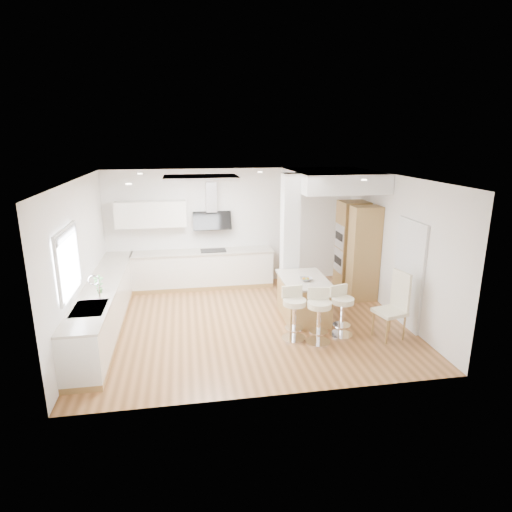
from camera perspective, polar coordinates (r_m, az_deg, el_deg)
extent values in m
plane|color=#A36B3C|center=(8.50, -1.06, -8.82)|extent=(6.00, 6.00, 0.00)
cube|color=white|center=(8.50, -1.06, -8.82)|extent=(6.00, 5.00, 0.02)
cube|color=white|center=(10.44, -3.16, 3.90)|extent=(6.00, 0.04, 2.80)
cube|color=white|center=(8.16, -22.44, -0.64)|extent=(0.04, 5.00, 2.80)
cube|color=white|center=(8.96, 18.23, 1.15)|extent=(0.04, 5.00, 2.80)
cube|color=white|center=(8.29, -7.36, 10.37)|extent=(1.40, 0.95, 0.05)
cube|color=silver|center=(8.30, -7.36, 10.26)|extent=(1.25, 0.80, 0.03)
cylinder|color=white|center=(9.22, -15.21, 10.54)|extent=(0.10, 0.10, 0.02)
cylinder|color=white|center=(7.24, -16.61, 9.17)|extent=(0.10, 0.10, 0.02)
cylinder|color=white|center=(9.33, 0.54, 11.13)|extent=(0.10, 0.10, 0.02)
cylinder|color=white|center=(9.24, 10.47, 10.83)|extent=(0.10, 0.10, 0.02)
cylinder|color=white|center=(7.85, 14.22, 9.80)|extent=(0.10, 0.10, 0.02)
cube|color=white|center=(7.24, -23.82, -0.69)|extent=(0.03, 1.15, 0.95)
cube|color=white|center=(7.12, -24.18, 3.21)|extent=(0.04, 1.28, 0.06)
cube|color=white|center=(7.39, -23.31, -4.45)|extent=(0.04, 1.28, 0.06)
cube|color=white|center=(6.67, -24.94, -2.15)|extent=(0.04, 0.06, 0.95)
cube|color=white|center=(7.81, -22.72, 0.55)|extent=(0.04, 0.06, 0.95)
cube|color=#ABAFB3|center=(7.14, -24.00, 2.63)|extent=(0.03, 1.18, 0.14)
cube|color=#443C35|center=(8.55, 19.75, -2.45)|extent=(0.02, 0.90, 2.00)
cube|color=white|center=(8.54, 19.66, -2.45)|extent=(0.05, 1.00, 2.10)
cube|color=#A98348|center=(8.77, -19.25, -8.59)|extent=(0.60, 4.50, 0.10)
cube|color=white|center=(8.61, -19.51, -5.97)|extent=(0.60, 4.50, 0.76)
cube|color=beige|center=(8.48, -19.75, -3.46)|extent=(0.63, 4.50, 0.04)
cube|color=#BBBBC0|center=(7.32, -21.37, -6.54)|extent=(0.50, 0.75, 0.02)
cube|color=#BBBBC0|center=(7.18, -21.60, -7.45)|extent=(0.40, 0.34, 0.10)
cube|color=#BBBBC0|center=(7.51, -21.06, -6.38)|extent=(0.40, 0.34, 0.10)
cylinder|color=white|center=(7.51, -20.17, -4.32)|extent=(0.02, 0.02, 0.36)
torus|color=white|center=(7.47, -20.83, -3.04)|extent=(0.18, 0.02, 0.18)
imported|color=#52954C|center=(7.85, -20.23, -3.58)|extent=(0.17, 0.12, 0.33)
cube|color=#A98348|center=(10.46, -6.96, -3.86)|extent=(3.30, 0.60, 0.10)
cube|color=white|center=(10.32, -7.03, -1.60)|extent=(3.30, 0.60, 0.76)
cube|color=beige|center=(10.21, -7.11, 0.54)|extent=(3.33, 0.63, 0.04)
cube|color=black|center=(10.22, -5.71, 0.74)|extent=(0.60, 0.40, 0.01)
cube|color=white|center=(10.16, -13.84, 5.45)|extent=(1.60, 0.34, 0.60)
cube|color=#BBBBC0|center=(10.17, -5.99, 7.82)|extent=(0.25, 0.18, 0.70)
cube|color=black|center=(10.18, -5.87, 4.69)|extent=(0.90, 0.26, 0.44)
cube|color=white|center=(9.13, 4.53, 2.17)|extent=(0.35, 0.35, 2.80)
cube|color=white|center=(9.66, 10.17, 9.94)|extent=(1.78, 2.20, 0.40)
cube|color=#A98348|center=(10.22, 12.63, 1.28)|extent=(0.62, 0.62, 2.10)
cube|color=#A98348|center=(9.60, 14.18, 0.25)|extent=(0.62, 0.40, 2.10)
cube|color=#BBBBC0|center=(10.05, 11.08, 2.59)|extent=(0.02, 0.55, 0.55)
cube|color=#BBBBC0|center=(10.20, 10.91, -0.58)|extent=(0.02, 0.55, 0.55)
cube|color=black|center=(10.05, 11.03, 2.59)|extent=(0.01, 0.45, 0.18)
cube|color=black|center=(10.19, 10.86, -0.58)|extent=(0.01, 0.45, 0.18)
cube|color=#A98348|center=(8.64, 6.34, -5.68)|extent=(0.85, 1.29, 0.78)
cube|color=beige|center=(8.50, 6.43, -3.10)|extent=(0.92, 1.37, 0.04)
imported|color=gray|center=(8.36, 6.67, -3.09)|extent=(0.24, 0.24, 0.06)
sphere|color=#C37A16|center=(8.37, 6.91, -3.06)|extent=(0.07, 0.07, 0.06)
sphere|color=#C37A16|center=(8.37, 6.40, -3.05)|extent=(0.07, 0.07, 0.06)
sphere|color=olive|center=(8.33, 6.74, -3.15)|extent=(0.07, 0.07, 0.06)
cylinder|color=white|center=(7.88, 5.05, -10.85)|extent=(0.46, 0.46, 0.03)
cylinder|color=white|center=(7.74, 5.11, -8.67)|extent=(0.07, 0.07, 0.64)
cylinder|color=white|center=(7.79, 5.09, -9.52)|extent=(0.36, 0.36, 0.01)
cylinder|color=beige|center=(7.59, 5.18, -6.17)|extent=(0.44, 0.44, 0.10)
cube|color=beige|center=(7.68, 4.82, -4.73)|extent=(0.38, 0.08, 0.22)
cylinder|color=white|center=(7.80, 8.25, -11.24)|extent=(0.51, 0.51, 0.03)
cylinder|color=white|center=(7.65, 8.35, -9.01)|extent=(0.08, 0.08, 0.65)
cylinder|color=white|center=(7.71, 8.31, -9.88)|extent=(0.39, 0.39, 0.02)
cylinder|color=beige|center=(7.51, 8.46, -6.44)|extent=(0.49, 0.49, 0.10)
cube|color=beige|center=(7.60, 8.34, -4.94)|extent=(0.38, 0.12, 0.22)
cylinder|color=white|center=(8.12, 11.25, -10.25)|extent=(0.51, 0.51, 0.03)
cylinder|color=white|center=(7.99, 11.37, -8.20)|extent=(0.08, 0.08, 0.62)
cylinder|color=white|center=(8.04, 11.32, -9.00)|extent=(0.39, 0.39, 0.01)
cylinder|color=beige|center=(7.86, 11.51, -5.85)|extent=(0.49, 0.49, 0.10)
cube|color=beige|center=(7.92, 10.92, -4.53)|extent=(0.36, 0.14, 0.21)
cube|color=beige|center=(8.06, 17.38, -7.14)|extent=(0.57, 0.57, 0.06)
cube|color=beige|center=(8.07, 18.74, -4.57)|extent=(0.16, 0.44, 0.76)
cylinder|color=#A98348|center=(7.92, 17.05, -9.63)|extent=(0.05, 0.05, 0.47)
cylinder|color=#A98348|center=(8.18, 15.34, -8.65)|extent=(0.05, 0.05, 0.47)
cylinder|color=#A98348|center=(8.15, 19.14, -9.06)|extent=(0.05, 0.05, 0.47)
cylinder|color=#A98348|center=(8.41, 17.40, -8.13)|extent=(0.05, 0.05, 0.47)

